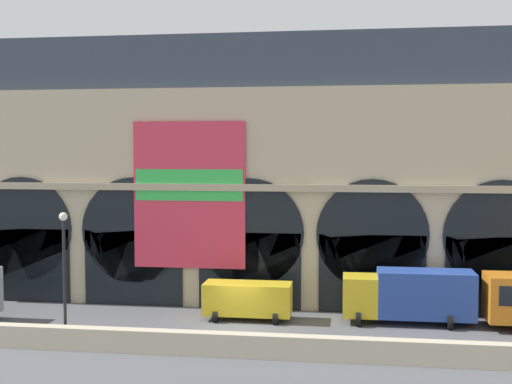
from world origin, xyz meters
TOP-DOWN VIEW (x-y plane):
  - ground_plane at (0.00, 0.00)m, footprint 200.00×200.00m
  - quay_parapet_wall at (0.00, -4.73)m, footprint 90.00×0.70m
  - station_building at (0.04, 7.26)m, footprint 47.44×4.94m
  - van_center at (0.27, 2.36)m, footprint 5.20×2.48m
  - box_truck_mideast at (9.75, 2.80)m, footprint 7.50×2.91m
  - street_lamp_quayside at (-8.36, -3.93)m, footprint 0.44×0.44m

SIDE VIEW (x-z plane):
  - ground_plane at x=0.00m, z-range 0.00..0.00m
  - quay_parapet_wall at x=0.00m, z-range 0.00..1.16m
  - van_center at x=0.27m, z-range 0.15..2.35m
  - box_truck_mideast at x=9.75m, z-range 0.14..3.26m
  - street_lamp_quayside at x=-8.36m, z-range 0.96..7.86m
  - station_building at x=0.04m, z-range -0.29..17.25m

